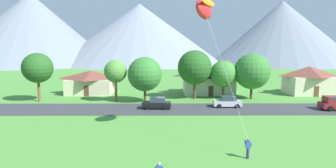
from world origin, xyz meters
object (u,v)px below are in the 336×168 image
house_right_center (208,80)px  parked_car_black_west_end (157,103)px  tree_left_of_center (38,68)px  tree_far_right (223,74)px  tree_right_of_center (115,72)px  parked_car_silver_mid_west (227,102)px  house_leftmost (308,80)px  tree_near_right (145,74)px  house_left_center (91,82)px  tree_near_left (195,67)px  tree_center (252,71)px  kite_flyer_with_kite (205,11)px

house_right_center → parked_car_black_west_end: bearing=-123.9°
house_right_center → tree_left_of_center: bearing=-164.4°
house_right_center → tree_far_right: bearing=-72.7°
parked_car_black_west_end → tree_right_of_center: bearing=141.7°
parked_car_silver_mid_west → house_leftmost: bearing=33.4°
house_leftmost → parked_car_black_west_end: (-29.31, -13.35, -1.98)m
tree_right_of_center → house_right_center: bearing=27.8°
tree_left_of_center → tree_near_right: (18.03, -0.81, -0.97)m
house_leftmost → parked_car_black_west_end: 32.27m
house_left_center → parked_car_silver_mid_west: house_left_center is taller
house_left_center → tree_near_left: bearing=-16.2°
tree_center → kite_flyer_with_kite: 25.20m
house_left_center → tree_left_of_center: (-6.55, -8.19, 3.29)m
kite_flyer_with_kite → tree_near_right: bearing=111.8°
tree_left_of_center → kite_flyer_with_kite: kite_flyer_with_kite is taller
tree_right_of_center → kite_flyer_with_kite: size_ratio=0.51×
tree_center → tree_near_right: (-18.70, -2.92, -0.23)m
tree_far_right → kite_flyer_with_kite: size_ratio=0.50×
tree_near_right → parked_car_black_west_end: (2.18, -5.30, -3.84)m
tree_left_of_center → parked_car_silver_mid_west: size_ratio=1.96×
tree_left_of_center → parked_car_black_west_end: (20.21, -6.11, -4.81)m
house_right_center → tree_left_of_center: size_ratio=1.26×
house_leftmost → house_left_center: size_ratio=0.92×
tree_center → house_left_center: bearing=168.6°
tree_near_left → parked_car_silver_mid_west: size_ratio=2.06×
tree_near_left → parked_car_black_west_end: size_ratio=2.03×
tree_near_left → tree_left_of_center: tree_near_left is taller
house_right_center → tree_center: (6.79, -6.25, 2.16)m
tree_right_of_center → kite_flyer_with_kite: (12.19, -18.54, 7.39)m
house_leftmost → tree_far_right: bearing=-165.0°
tree_near_right → parked_car_silver_mid_west: tree_near_right is taller
tree_right_of_center → tree_center: bearing=6.4°
tree_right_of_center → tree_near_left: bearing=12.0°
tree_center → kite_flyer_with_kite: size_ratio=0.59×
house_leftmost → tree_right_of_center: tree_right_of_center is taller
tree_far_right → tree_center: bearing=-4.3°
house_left_center → house_right_center: (23.40, 0.17, 0.39)m
house_left_center → house_right_center: bearing=0.4°
parked_car_black_west_end → parked_car_silver_mid_west: (10.69, 1.09, 0.00)m
parked_car_black_west_end → kite_flyer_with_kite: bearing=-68.4°
house_right_center → parked_car_silver_mid_west: (0.95, -13.38, -1.91)m
house_left_center → parked_car_silver_mid_west: bearing=-28.5°
tree_near_left → tree_near_right: 9.20m
parked_car_silver_mid_west → tree_near_left: bearing=120.1°
house_left_center → house_right_center: size_ratio=0.91×
tree_center → tree_right_of_center: size_ratio=1.15×
tree_near_right → parked_car_black_west_end: 6.90m
tree_right_of_center → tree_far_right: 18.89m
tree_near_left → tree_center: 10.13m
tree_center → parked_car_black_west_end: tree_center is taller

